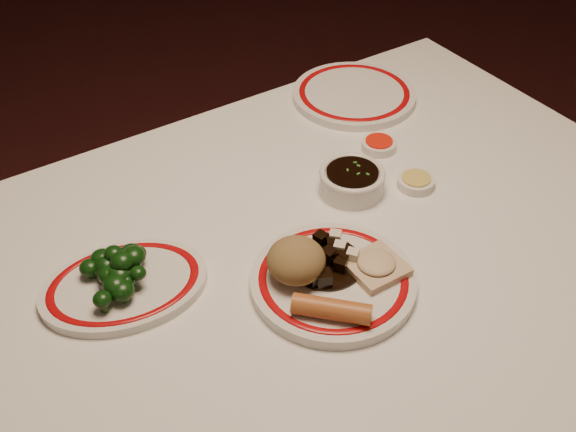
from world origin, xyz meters
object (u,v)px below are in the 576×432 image
at_px(dining_table, 328,287).
at_px(stirfry_heap, 327,259).
at_px(main_plate, 333,281).
at_px(fried_wonton, 376,265).
at_px(rice_mound, 296,260).
at_px(broccoli_pile, 119,270).
at_px(spring_roll, 332,309).
at_px(broccoli_plate, 124,285).
at_px(soy_bowl, 352,182).

bearing_deg(dining_table, stirfry_heap, -131.99).
xyz_separation_m(main_plate, fried_wonton, (0.06, -0.02, 0.02)).
distance_m(rice_mound, fried_wonton, 0.12).
distance_m(fried_wonton, broccoli_pile, 0.37).
xyz_separation_m(rice_mound, spring_roll, (-0.00, -0.09, -0.02)).
xyz_separation_m(stirfry_heap, broccoli_pile, (-0.27, 0.14, 0.01)).
height_order(dining_table, broccoli_pile, broccoli_pile).
relative_size(fried_wonton, stirfry_heap, 0.70).
relative_size(dining_table, broccoli_pile, 11.12).
relative_size(rice_mound, spring_roll, 0.79).
height_order(main_plate, broccoli_pile, broccoli_pile).
bearing_deg(fried_wonton, stirfry_heap, 136.17).
relative_size(fried_wonton, broccoli_pile, 0.73).
xyz_separation_m(fried_wonton, broccoli_pile, (-0.32, 0.19, 0.01)).
height_order(main_plate, broccoli_plate, main_plate).
bearing_deg(soy_bowl, spring_roll, -132.54).
bearing_deg(broccoli_plate, fried_wonton, -29.83).
bearing_deg(broccoli_pile, soy_bowl, 0.01).
bearing_deg(broccoli_plate, broccoli_pile, 127.74).
height_order(spring_roll, broccoli_pile, broccoli_pile).
xyz_separation_m(spring_roll, stirfry_heap, (0.06, 0.09, -0.00)).
relative_size(stirfry_heap, broccoli_pile, 1.04).
height_order(rice_mound, stirfry_heap, rice_mound).
distance_m(dining_table, main_plate, 0.13).
xyz_separation_m(stirfry_heap, broccoli_plate, (-0.27, 0.13, -0.02)).
relative_size(broccoli_plate, broccoli_pile, 2.56).
bearing_deg(main_plate, soy_bowl, 46.08).
bearing_deg(broccoli_pile, broccoli_plate, -52.26).
relative_size(dining_table, spring_roll, 11.00).
height_order(broccoli_plate, soy_bowl, soy_bowl).
height_order(dining_table, rice_mound, rice_mound).
bearing_deg(broccoli_plate, main_plate, -31.98).
relative_size(dining_table, stirfry_heap, 10.72).
relative_size(main_plate, stirfry_heap, 2.73).
distance_m(stirfry_heap, broccoli_pile, 0.30).
distance_m(dining_table, spring_roll, 0.20).
height_order(dining_table, soy_bowl, soy_bowl).
height_order(stirfry_heap, broccoli_pile, broccoli_pile).
bearing_deg(stirfry_heap, broccoli_pile, 153.21).
relative_size(main_plate, rice_mound, 3.57).
bearing_deg(fried_wonton, soy_bowl, 62.40).
bearing_deg(fried_wonton, rice_mound, 152.26).
bearing_deg(spring_roll, broccoli_pile, 89.21).
distance_m(broccoli_plate, soy_bowl, 0.42).
height_order(stirfry_heap, soy_bowl, stirfry_heap).
distance_m(main_plate, broccoli_plate, 0.30).
bearing_deg(soy_bowl, broccoli_plate, -179.56).
relative_size(main_plate, soy_bowl, 2.80).
height_order(fried_wonton, soy_bowl, same).
relative_size(main_plate, spring_roll, 2.80).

